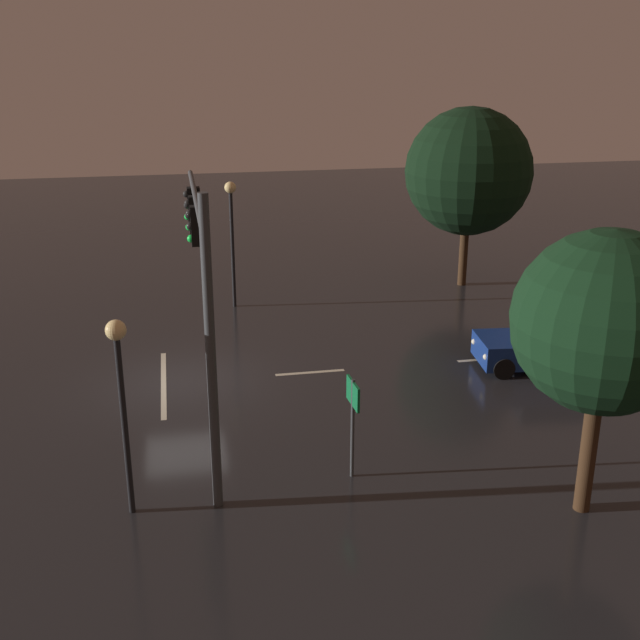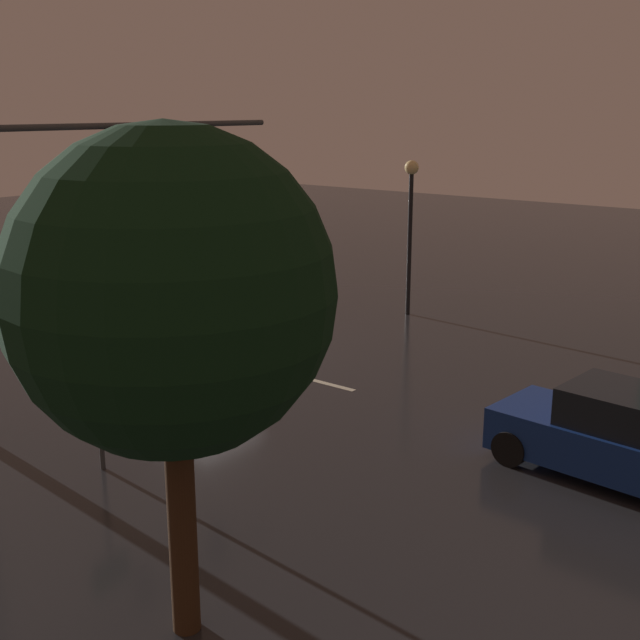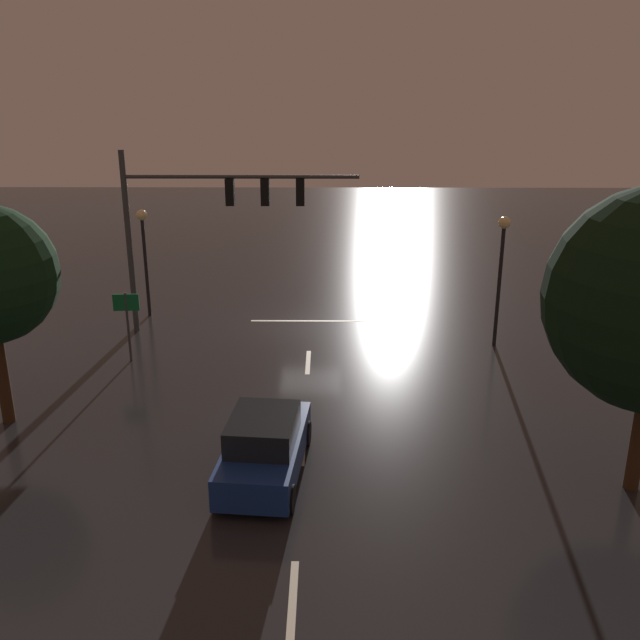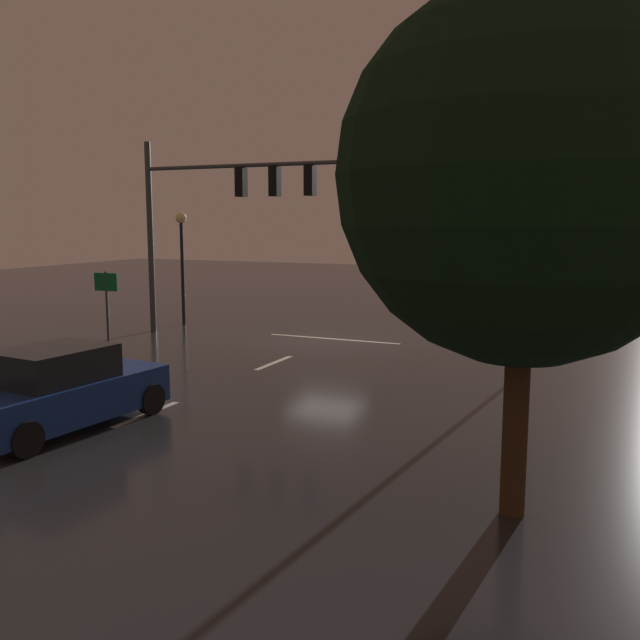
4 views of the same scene
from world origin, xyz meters
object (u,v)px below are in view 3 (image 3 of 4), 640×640
Objects in this scene: traffic_signal_assembly at (210,209)px; car_approaching at (265,446)px; street_lamp_left_kerb at (501,256)px; street_lamp_right_kerb at (144,241)px; route_sign at (127,312)px.

traffic_signal_assembly reaches higher than car_approaching.
street_lamp_left_kerb reaches higher than street_lamp_right_kerb.
street_lamp_right_kerb is (6.02, -12.75, 2.42)m from car_approaching.
street_lamp_right_kerb is 1.79× the size of route_sign.
car_approaching is at bearing 115.26° from street_lamp_right_kerb.
route_sign is at bearing 96.33° from street_lamp_right_kerb.
traffic_signal_assembly is at bearing 148.92° from street_lamp_right_kerb.
street_lamp_left_kerb is at bearing -130.43° from car_approaching.
street_lamp_left_kerb is 14.35m from street_lamp_right_kerb.
car_approaching is 1.77× the size of route_sign.
traffic_signal_assembly reaches higher than route_sign.
traffic_signal_assembly is 5.16m from route_sign.
route_sign is at bearing 51.90° from traffic_signal_assembly.
street_lamp_right_kerb reaches higher than route_sign.
car_approaching is at bearing 104.89° from traffic_signal_assembly.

